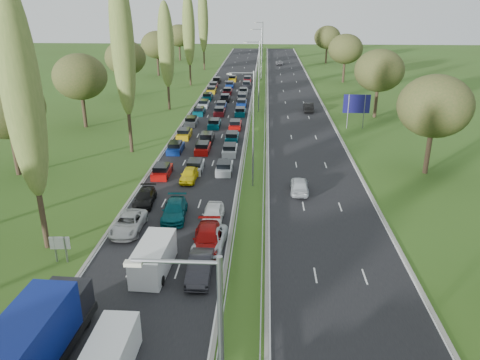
# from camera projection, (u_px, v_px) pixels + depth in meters

# --- Properties ---
(ground) EXTENTS (260.00, 260.00, 0.00)m
(ground) POSITION_uv_depth(u_px,v_px,m) (259.00, 109.00, 84.05)
(ground) COLOR #324D18
(ground) RESTS_ON ground
(near_carriageway) EXTENTS (10.50, 215.00, 0.04)m
(near_carriageway) POSITION_uv_depth(u_px,v_px,m) (223.00, 106.00, 86.72)
(near_carriageway) COLOR black
(near_carriageway) RESTS_ON ground
(far_carriageway) EXTENTS (10.50, 215.00, 0.04)m
(far_carriageway) POSITION_uv_depth(u_px,v_px,m) (296.00, 107.00, 86.03)
(far_carriageway) COLOR black
(far_carriageway) RESTS_ON ground
(central_reservation) EXTENTS (2.36, 215.00, 0.32)m
(central_reservation) POSITION_uv_depth(u_px,v_px,m) (259.00, 103.00, 86.18)
(central_reservation) COLOR gray
(central_reservation) RESTS_ON ground
(lamp_columns) EXTENTS (0.18, 140.18, 12.00)m
(lamp_columns) POSITION_uv_depth(u_px,v_px,m) (259.00, 77.00, 80.01)
(lamp_columns) COLOR gray
(lamp_columns) RESTS_ON ground
(poplar_row) EXTENTS (2.80, 127.80, 22.44)m
(poplar_row) POSITION_uv_depth(u_px,v_px,m) (151.00, 43.00, 69.36)
(poplar_row) COLOR #2D2116
(poplar_row) RESTS_ON ground
(woodland_left) EXTENTS (8.00, 166.00, 11.10)m
(woodland_left) POSITION_uv_depth(u_px,v_px,m) (71.00, 81.00, 66.44)
(woodland_left) COLOR #2D2116
(woodland_left) RESTS_ON ground
(woodland_right) EXTENTS (8.00, 153.00, 11.10)m
(woodland_right) POSITION_uv_depth(u_px,v_px,m) (392.00, 79.00, 67.87)
(woodland_right) COLOR #2D2116
(woodland_right) RESTS_ON ground
(traffic_queue_fill) EXTENTS (9.07, 69.05, 0.80)m
(traffic_queue_fill) POSITION_uv_depth(u_px,v_px,m) (220.00, 109.00, 82.06)
(traffic_queue_fill) COLOR #A50C0A
(traffic_queue_fill) RESTS_ON ground
(near_car_2) EXTENTS (2.37, 5.10, 1.41)m
(near_car_2) POSITION_uv_depth(u_px,v_px,m) (128.00, 223.00, 39.69)
(near_car_2) COLOR silver
(near_car_2) RESTS_ON near_carriageway
(near_car_3) EXTENTS (2.08, 4.58, 1.30)m
(near_car_3) POSITION_uv_depth(u_px,v_px,m) (145.00, 198.00, 44.97)
(near_car_3) COLOR black
(near_car_3) RESTS_ON near_carriageway
(near_car_7) EXTENTS (2.40, 5.22, 1.48)m
(near_car_7) POSITION_uv_depth(u_px,v_px,m) (174.00, 210.00, 42.07)
(near_car_7) COLOR #054B54
(near_car_7) RESTS_ON near_carriageway
(near_car_8) EXTENTS (1.83, 4.18, 1.40)m
(near_car_8) POSITION_uv_depth(u_px,v_px,m) (189.00, 174.00, 50.75)
(near_car_8) COLOR #D5C00E
(near_car_8) RESTS_ON near_carriageway
(near_car_9) EXTENTS (1.69, 4.69, 1.54)m
(near_car_9) POSITION_uv_depth(u_px,v_px,m) (200.00, 267.00, 33.06)
(near_car_9) COLOR black
(near_car_9) RESTS_ON near_carriageway
(near_car_10) EXTENTS (2.66, 5.27, 1.43)m
(near_car_10) POSITION_uv_depth(u_px,v_px,m) (210.00, 240.00, 36.88)
(near_car_10) COLOR silver
(near_car_10) RESTS_ON near_carriageway
(near_car_11) EXTENTS (2.43, 5.49, 1.57)m
(near_car_11) POSITION_uv_depth(u_px,v_px,m) (207.00, 239.00, 36.97)
(near_car_11) COLOR #9B0B09
(near_car_11) RESTS_ON near_carriageway
(near_car_12) EXTENTS (1.81, 4.48, 1.53)m
(near_car_12) POSITION_uv_depth(u_px,v_px,m) (213.00, 214.00, 41.24)
(near_car_12) COLOR white
(near_car_12) RESTS_ON near_carriageway
(far_car_0) EXTENTS (1.93, 4.54, 1.53)m
(far_car_0) POSITION_uv_depth(u_px,v_px,m) (299.00, 185.00, 47.67)
(far_car_0) COLOR silver
(far_car_0) RESTS_ON far_carriageway
(far_car_1) EXTENTS (1.65, 4.67, 1.53)m
(far_car_1) POSITION_uv_depth(u_px,v_px,m) (308.00, 107.00, 81.98)
(far_car_1) COLOR black
(far_car_1) RESTS_ON far_carriageway
(far_car_2) EXTENTS (2.17, 4.70, 1.31)m
(far_car_2) POSITION_uv_depth(u_px,v_px,m) (280.00, 62.00, 140.55)
(far_car_2) COLOR slate
(far_car_2) RESTS_ON far_carriageway
(blue_lorry) EXTENTS (2.58, 9.27, 3.92)m
(blue_lorry) POSITION_uv_depth(u_px,v_px,m) (37.00, 339.00, 24.31)
(blue_lorry) COLOR black
(blue_lorry) RESTS_ON near_carriageway
(white_van_front) EXTENTS (2.05, 5.23, 2.10)m
(white_van_front) POSITION_uv_depth(u_px,v_px,m) (110.00, 354.00, 24.56)
(white_van_front) COLOR white
(white_van_front) RESTS_ON near_carriageway
(white_van_rear) EXTENTS (2.15, 5.48, 2.20)m
(white_van_rear) POSITION_uv_depth(u_px,v_px,m) (154.00, 256.00, 33.85)
(white_van_rear) COLOR silver
(white_van_rear) RESTS_ON near_carriageway
(info_sign) EXTENTS (1.50, 0.19, 2.10)m
(info_sign) POSITION_uv_depth(u_px,v_px,m) (60.00, 246.00, 34.79)
(info_sign) COLOR gray
(info_sign) RESTS_ON ground
(direction_sign) EXTENTS (4.00, 0.16, 5.20)m
(direction_sign) POSITION_uv_depth(u_px,v_px,m) (357.00, 105.00, 70.29)
(direction_sign) COLOR gray
(direction_sign) RESTS_ON ground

